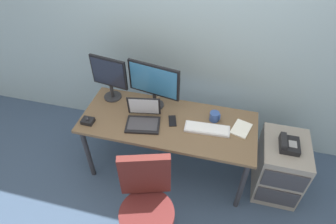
% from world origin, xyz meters
% --- Properties ---
extents(ground_plane, '(8.00, 8.00, 0.00)m').
position_xyz_m(ground_plane, '(0.00, 0.00, 0.00)').
color(ground_plane, '#384C67').
extents(back_wall, '(6.00, 0.10, 2.80)m').
position_xyz_m(back_wall, '(0.00, 0.69, 1.40)').
color(back_wall, '#95AEB7').
rests_on(back_wall, ground).
extents(desk, '(1.65, 0.67, 0.72)m').
position_xyz_m(desk, '(0.00, 0.00, 0.64)').
color(desk, brown).
rests_on(desk, ground).
extents(file_cabinet, '(0.42, 0.53, 0.63)m').
position_xyz_m(file_cabinet, '(1.11, 0.04, 0.32)').
color(file_cabinet, gray).
rests_on(file_cabinet, ground).
extents(desk_phone, '(0.17, 0.20, 0.09)m').
position_xyz_m(desk_phone, '(1.10, 0.03, 0.67)').
color(desk_phone, black).
rests_on(desk_phone, file_cabinet).
extents(office_chair, '(0.52, 0.54, 0.95)m').
position_xyz_m(office_chair, '(0.02, -0.77, 0.43)').
color(office_chair, black).
rests_on(office_chair, ground).
extents(monitor_main, '(0.51, 0.18, 0.48)m').
position_xyz_m(monitor_main, '(-0.19, 0.19, 1.00)').
color(monitor_main, '#262628').
rests_on(monitor_main, desk).
extents(monitor_side, '(0.38, 0.18, 0.47)m').
position_xyz_m(monitor_side, '(-0.64, 0.21, 0.99)').
color(monitor_side, '#262628').
rests_on(monitor_side, desk).
extents(keyboard, '(0.42, 0.16, 0.03)m').
position_xyz_m(keyboard, '(0.37, -0.02, 0.73)').
color(keyboard, silver).
rests_on(keyboard, desk).
extents(laptop, '(0.35, 0.31, 0.24)m').
position_xyz_m(laptop, '(-0.22, -0.06, 0.77)').
color(laptop, black).
rests_on(laptop, desk).
extents(trackball_mouse, '(0.11, 0.09, 0.07)m').
position_xyz_m(trackball_mouse, '(-0.72, -0.20, 0.74)').
color(trackball_mouse, black).
rests_on(trackball_mouse, desk).
extents(coffee_mug, '(0.10, 0.09, 0.09)m').
position_xyz_m(coffee_mug, '(0.42, 0.13, 0.76)').
color(coffee_mug, '#314E90').
rests_on(coffee_mug, desk).
extents(paper_notepad, '(0.20, 0.24, 0.01)m').
position_xyz_m(paper_notepad, '(0.68, 0.07, 0.72)').
color(paper_notepad, white).
rests_on(paper_notepad, desk).
extents(cell_phone, '(0.11, 0.16, 0.01)m').
position_xyz_m(cell_phone, '(0.04, 0.01, 0.72)').
color(cell_phone, black).
rests_on(cell_phone, desk).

